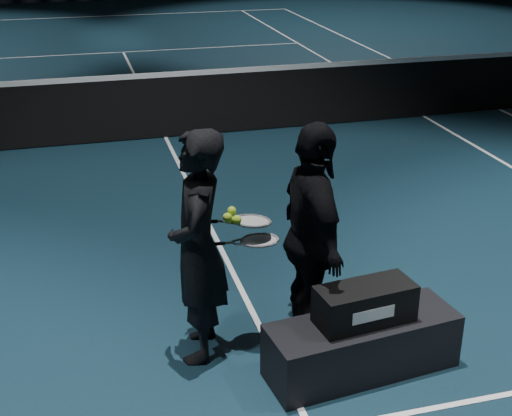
{
  "coord_description": "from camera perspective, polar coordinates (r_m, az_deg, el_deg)",
  "views": [
    {
      "loc": [
        -1.3,
        -9.83,
        3.18
      ],
      "look_at": [
        -0.09,
        -5.35,
        1.16
      ],
      "focal_mm": 50.0,
      "sensor_mm": 36.0,
      "label": 1
    }
  ],
  "objects": [
    {
      "name": "player_bench",
      "position": [
        5.3,
        8.47,
        -10.83
      ],
      "size": [
        1.45,
        0.63,
        0.42
      ],
      "primitive_type": "cube",
      "rotation": [
        0.0,
        0.0,
        0.12
      ],
      "color": "black",
      "rests_on": "floor"
    },
    {
      "name": "racket_lower",
      "position": [
        5.17,
        0.29,
        -2.6
      ],
      "size": [
        0.7,
        0.27,
        0.03
      ],
      "primitive_type": null,
      "rotation": [
        0.0,
        0.0,
        -0.08
      ],
      "color": "black",
      "rests_on": "player_a"
    },
    {
      "name": "racket_upper",
      "position": [
        5.14,
        -0.34,
        -1.05
      ],
      "size": [
        0.68,
        0.23,
        0.1
      ],
      "primitive_type": null,
      "rotation": [
        0.0,
        0.1,
        -0.01
      ],
      "color": "black",
      "rests_on": "player_b"
    },
    {
      "name": "racket_bag",
      "position": [
        5.11,
        8.7,
        -7.58
      ],
      "size": [
        0.73,
        0.38,
        0.28
      ],
      "primitive_type": "cube",
      "rotation": [
        0.0,
        0.0,
        0.12
      ],
      "color": "black",
      "rests_on": "player_bench"
    },
    {
      "name": "player_a",
      "position": [
        5.12,
        -4.67,
        -3.18
      ],
      "size": [
        0.57,
        0.73,
        1.76
      ],
      "primitive_type": "imported",
      "rotation": [
        0.0,
        0.0,
        -1.83
      ],
      "color": "black",
      "rests_on": "floor"
    },
    {
      "name": "net_tape",
      "position": [
        10.17,
        -7.51,
        10.52
      ],
      "size": [
        12.8,
        0.03,
        0.07
      ],
      "primitive_type": "cube",
      "color": "white",
      "rests_on": "net_mesh"
    },
    {
      "name": "floor",
      "position": [
        10.41,
        -7.25,
        5.61
      ],
      "size": [
        36.0,
        36.0,
        0.0
      ],
      "primitive_type": "plane",
      "color": "#0D2031",
      "rests_on": "ground"
    },
    {
      "name": "player_b",
      "position": [
        5.26,
        4.58,
        -2.41
      ],
      "size": [
        0.44,
        1.04,
        1.76
      ],
      "primitive_type": "imported",
      "rotation": [
        0.0,
        0.0,
        1.56
      ],
      "color": "black",
      "rests_on": "floor"
    },
    {
      "name": "tennis_balls",
      "position": [
        5.06,
        -1.88,
        -0.71
      ],
      "size": [
        0.12,
        0.1,
        0.12
      ],
      "primitive_type": null,
      "color": "#AECD2B",
      "rests_on": "racket_upper"
    },
    {
      "name": "bag_signature",
      "position": [
        4.99,
        9.39,
        -8.45
      ],
      "size": [
        0.32,
        0.04,
        0.09
      ],
      "primitive_type": "cube",
      "rotation": [
        0.0,
        0.0,
        0.12
      ],
      "color": "white",
      "rests_on": "racket_bag"
    },
    {
      "name": "court_lines",
      "position": [
        10.41,
        -7.25,
        5.63
      ],
      "size": [
        10.98,
        23.78,
        0.01
      ],
      "primitive_type": null,
      "color": "white",
      "rests_on": "floor"
    },
    {
      "name": "net_mesh",
      "position": [
        10.29,
        -7.37,
        8.0
      ],
      "size": [
        12.8,
        0.02,
        0.86
      ],
      "primitive_type": "cube",
      "color": "black",
      "rests_on": "floor"
    }
  ]
}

